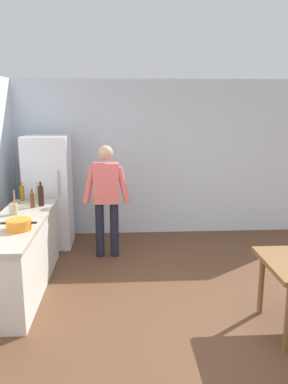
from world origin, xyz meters
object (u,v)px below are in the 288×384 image
at_px(person, 106,194).
at_px(bottle_vinegar_tall, 38,195).
at_px(refrigerator, 49,192).
at_px(bottle_beer_brown, 32,200).
at_px(cooking_pot, 19,225).
at_px(bottle_oil_amber, 22,193).
at_px(utensil_jar, 14,208).
at_px(bottle_wine_dark, 41,195).

distance_m(person, bottle_vinegar_tall, 0.98).
height_order(refrigerator, bottle_beer_brown, refrigerator).
xyz_separation_m(cooking_pot, bottle_oil_amber, (-0.29, 1.38, 0.06)).
bearing_deg(cooking_pot, person, 56.54).
bearing_deg(refrigerator, person, -30.23).
height_order(cooking_pot, bottle_vinegar_tall, bottle_vinegar_tall).
height_order(cooking_pot, utensil_jar, utensil_jar).
xyz_separation_m(cooking_pot, bottle_wine_dark, (0.04, 1.07, 0.09)).
distance_m(utensil_jar, bottle_beer_brown, 0.37).
relative_size(cooking_pot, utensil_jar, 1.25).
height_order(refrigerator, bottle_wine_dark, refrigerator).
relative_size(person, bottle_wine_dark, 5.00).
relative_size(bottle_beer_brown, bottle_vinegar_tall, 0.81).
height_order(bottle_beer_brown, bottle_vinegar_tall, bottle_vinegar_tall).
xyz_separation_m(cooking_pot, bottle_beer_brown, (-0.06, 0.98, 0.05)).
xyz_separation_m(bottle_beer_brown, bottle_wine_dark, (0.10, 0.10, 0.04)).
height_order(utensil_jar, bottle_beer_brown, utensil_jar).
relative_size(refrigerator, bottle_beer_brown, 6.92).
bearing_deg(bottle_wine_dark, utensil_jar, -122.07).
bearing_deg(bottle_vinegar_tall, utensil_jar, -111.44).
bearing_deg(cooking_pot, refrigerator, 90.49).
xyz_separation_m(person, bottle_beer_brown, (-0.99, -0.44, 0.03)).
bearing_deg(refrigerator, utensil_jar, -98.95).
bearing_deg(bottle_oil_amber, bottle_vinegar_tall, -36.84).
height_order(bottle_beer_brown, bottle_wine_dark, bottle_wine_dark).
relative_size(person, utensil_jar, 5.31).
xyz_separation_m(refrigerator, person, (0.95, -0.55, 0.08)).
distance_m(refrigerator, cooking_pot, 1.97).
xyz_separation_m(utensil_jar, bottle_wine_dark, (0.27, 0.43, 0.07)).
relative_size(cooking_pot, bottle_vinegar_tall, 1.25).
bearing_deg(bottle_wine_dark, bottle_vinegar_tall, 120.27).
bearing_deg(cooking_pot, bottle_wine_dark, 87.73).
height_order(person, utensil_jar, person).
bearing_deg(bottle_oil_amber, utensil_jar, -84.75).
distance_m(refrigerator, bottle_wine_dark, 0.91).
distance_m(person, bottle_oil_amber, 1.23).
distance_m(refrigerator, bottle_oil_amber, 0.66).
bearing_deg(refrigerator, bottle_vinegar_tall, -90.02).
xyz_separation_m(bottle_beer_brown, bottle_vinegar_tall, (0.04, 0.20, 0.03)).
bearing_deg(utensil_jar, bottle_oil_amber, 95.25).
bearing_deg(bottle_beer_brown, bottle_wine_dark, 44.12).
distance_m(cooking_pot, bottle_wine_dark, 1.08).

